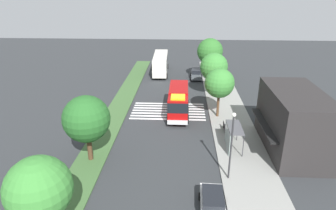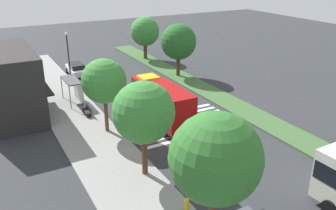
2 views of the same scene
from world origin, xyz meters
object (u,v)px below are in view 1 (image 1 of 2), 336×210
object	(u,v)px
bench_near_shelter	(225,127)
sidewalk_tree_far_west	(210,51)
median_tree_far_west	(86,119)
fire_hydrant	(207,84)
parked_car_west	(196,74)
sidewalk_tree_center	(219,83)
median_tree_west	(39,189)
fire_truck	(178,101)
street_lamp	(232,141)
parked_car_mid	(213,204)
bus_stop_shelter	(231,133)
sidewalk_tree_west	(214,67)
transit_bus	(161,62)

from	to	relation	value
bench_near_shelter	sidewalk_tree_far_west	xyz separation A→B (m)	(-19.87, -0.49, 4.80)
sidewalk_tree_far_west	median_tree_far_west	bearing A→B (deg)	-26.80
fire_hydrant	parked_car_west	bearing A→B (deg)	-160.52
parked_car_west	sidewalk_tree_far_west	distance (m)	5.26
sidewalk_tree_center	median_tree_west	distance (m)	24.91
fire_truck	street_lamp	bearing A→B (deg)	19.35
bench_near_shelter	sidewalk_tree_center	distance (m)	5.83
parked_car_mid	fire_hydrant	size ratio (longest dim) A/B	6.72
bus_stop_shelter	sidewalk_tree_west	size ratio (longest dim) A/B	0.52
transit_bus	street_lamp	bearing A→B (deg)	-167.45
sidewalk_tree_west	transit_bus	bearing A→B (deg)	-144.50
sidewalk_tree_west	median_tree_west	xyz separation A→B (m)	(28.66, -13.53, -0.57)
bench_near_shelter	fire_truck	bearing A→B (deg)	-127.97
fire_truck	sidewalk_tree_center	world-z (taller)	sidewalk_tree_center
parked_car_west	sidewalk_tree_far_west	size ratio (longest dim) A/B	0.64
parked_car_mid	sidewalk_tree_far_west	world-z (taller)	sidewalk_tree_far_west
fire_truck	bench_near_shelter	size ratio (longest dim) A/B	5.20
parked_car_mid	median_tree_west	size ratio (longest dim) A/B	0.76
median_tree_far_west	sidewalk_tree_west	bearing A→B (deg)	144.30
sidewalk_tree_west	median_tree_west	world-z (taller)	sidewalk_tree_west
sidewalk_tree_center	median_tree_far_west	size ratio (longest dim) A/B	0.97
transit_bus	bench_near_shelter	xyz separation A→B (m)	(24.53, 9.49, -1.57)
bench_near_shelter	sidewalk_tree_west	world-z (taller)	sidewalk_tree_west
transit_bus	sidewalk_tree_west	bearing A→B (deg)	-146.19
fire_truck	sidewalk_tree_center	size ratio (longest dim) A/B	1.30
parked_car_west	median_tree_west	world-z (taller)	median_tree_west
bus_stop_shelter	median_tree_far_west	xyz separation A→B (m)	(2.92, -14.02, 2.58)
bus_stop_shelter	median_tree_west	size ratio (longest dim) A/B	0.57
bus_stop_shelter	bench_near_shelter	world-z (taller)	bus_stop_shelter
parked_car_west	fire_hydrant	world-z (taller)	parked_car_west
bus_stop_shelter	parked_car_west	bearing A→B (deg)	-173.97
fire_hydrant	fire_truck	bearing A→B (deg)	-20.70
parked_car_west	transit_bus	size ratio (longest dim) A/B	0.46
parked_car_west	bus_stop_shelter	distance (m)	25.62
sidewalk_tree_center	sidewalk_tree_far_west	bearing A→B (deg)	-180.00
street_lamp	transit_bus	bearing A→B (deg)	-165.75
sidewalk_tree_west	sidewalk_tree_center	distance (m)	7.74
bench_near_shelter	sidewalk_tree_far_west	distance (m)	20.45
fire_truck	street_lamp	world-z (taller)	street_lamp
sidewalk_tree_far_west	sidewalk_tree_center	size ratio (longest dim) A/B	1.17
transit_bus	street_lamp	world-z (taller)	street_lamp
parked_car_west	bus_stop_shelter	bearing A→B (deg)	6.51
parked_car_mid	street_lamp	xyz separation A→B (m)	(-4.36, 1.80, 3.03)
street_lamp	fire_hydrant	world-z (taller)	street_lamp
transit_bus	parked_car_west	bearing A→B (deg)	-115.96
sidewalk_tree_far_west	fire_hydrant	world-z (taller)	sidewalk_tree_far_west
sidewalk_tree_far_west	median_tree_far_west	distance (m)	30.03
parked_car_west	sidewalk_tree_center	bearing A→B (deg)	7.73
fire_truck	parked_car_west	size ratio (longest dim) A/B	1.74
sidewalk_tree_far_west	fire_truck	bearing A→B (deg)	-18.35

